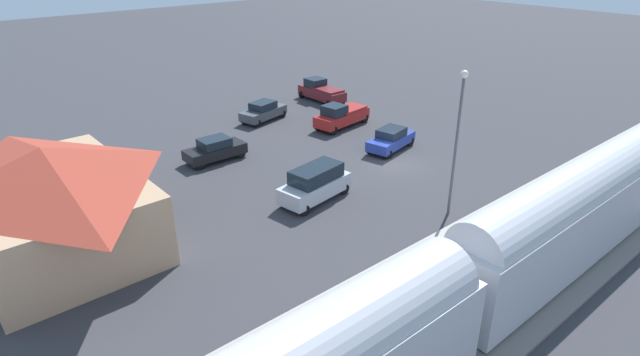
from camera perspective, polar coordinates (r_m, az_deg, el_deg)
The scene contains 13 objects.
ground_plane at distance 38.41m, azimuth 8.30°, elevation 1.63°, with size 200.00×200.00×0.00m, color #38383D.
railway_track at distance 32.04m, azimuth 27.36°, elevation -5.90°, with size 4.80×70.00×0.30m.
platform at distance 33.35m, azimuth 21.21°, elevation -3.38°, with size 3.20×46.00×0.30m.
passenger_train at distance 20.93m, azimuth 14.78°, elevation -11.51°, with size 2.93×39.14×4.98m.
station_building at distance 29.91m, azimuth -27.43°, elevation -1.88°, with size 12.19×8.70×5.66m.
pedestrian_on_platform at distance 35.79m, azimuth 24.76°, elevation -0.06°, with size 0.36×0.36×1.71m.
sedan_black at distance 38.92m, azimuth -11.48°, elevation 3.11°, with size 1.87×4.51×1.74m.
pickup_maroon at distance 52.81m, azimuth 0.12°, elevation 9.55°, with size 5.43×2.56×2.14m.
suv_silver at distance 32.20m, azimuth -0.53°, elevation -0.58°, with size 2.67×5.14×2.22m.
pickup_red at distance 45.27m, azimuth 2.34°, elevation 6.89°, with size 2.66×5.61×2.14m.
sedan_charcoal at distance 47.17m, azimuth -6.27°, elevation 7.32°, with size 2.85×4.81×1.74m.
sedan_blue at distance 40.53m, azimuth 7.81°, elevation 4.26°, with size 2.73×4.78×1.74m.
light_pole_near_platform at distance 29.94m, azimuth 14.94°, elevation 5.26°, with size 0.44×0.44×8.64m.
Camera 1 is at (-22.93, 26.92, 14.99)m, focal length 29.08 mm.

